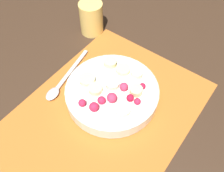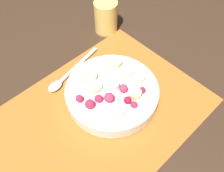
% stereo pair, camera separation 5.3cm
% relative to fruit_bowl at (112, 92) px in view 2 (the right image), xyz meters
% --- Properties ---
extents(ground_plane, '(3.00, 3.00, 0.00)m').
position_rel_fruit_bowl_xyz_m(ground_plane, '(0.05, 0.01, -0.03)').
color(ground_plane, '#382619').
extents(placemat, '(0.47, 0.33, 0.01)m').
position_rel_fruit_bowl_xyz_m(placemat, '(0.05, 0.01, -0.02)').
color(placemat, '#B26023').
rests_on(placemat, ground_plane).
extents(fruit_bowl, '(0.21, 0.21, 0.06)m').
position_rel_fruit_bowl_xyz_m(fruit_bowl, '(0.00, 0.00, 0.00)').
color(fruit_bowl, silver).
rests_on(fruit_bowl, placemat).
extents(spoon, '(0.17, 0.05, 0.01)m').
position_rel_fruit_bowl_xyz_m(spoon, '(0.04, -0.12, -0.02)').
color(spoon, '#B2B2B7').
rests_on(spoon, placemat).
extents(drinking_glass, '(0.06, 0.06, 0.09)m').
position_rel_fruit_bowl_xyz_m(drinking_glass, '(-0.15, -0.18, 0.02)').
color(drinking_glass, '#F4CC66').
rests_on(drinking_glass, ground_plane).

